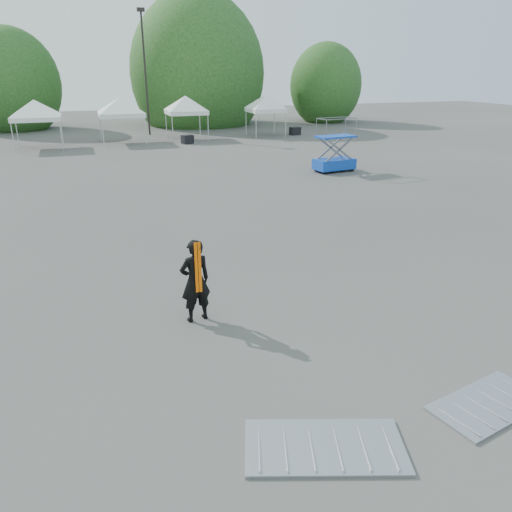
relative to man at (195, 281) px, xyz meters
name	(u,v)px	position (x,y,z in m)	size (l,w,h in m)	color
ground	(207,283)	(0.73, 1.97, -0.97)	(120.00, 120.00, 0.00)	#474442
light_pole_east	(145,66)	(3.73, 33.97, 4.54)	(0.60, 0.25, 9.80)	black
tree_mid_w	(11,85)	(-7.27, 41.97, 2.95)	(4.16, 4.16, 6.33)	#382314
tree_mid_e	(198,73)	(9.73, 40.97, 3.87)	(5.12, 5.12, 7.79)	#382314
tree_far_e	(325,85)	(22.73, 38.97, 2.65)	(3.84, 3.84, 5.84)	#382314
tent_d	(34,104)	(-4.70, 29.00, 2.08)	(4.60, 4.60, 3.88)	silver
tent_e	(120,101)	(1.19, 29.95, 2.08)	(4.63, 4.63, 3.88)	silver
tent_f	(186,99)	(6.21, 30.30, 2.08)	(4.24, 4.24, 3.88)	silver
tent_g	(266,98)	(12.83, 30.06, 2.08)	(3.92, 3.92, 3.88)	silver
man	(195,281)	(0.00, 0.00, 0.00)	(0.78, 0.59, 1.94)	black
scissor_lift	(335,145)	(11.12, 14.51, 0.48)	(2.36, 1.41, 2.88)	#0C33A1
barrier_left	(324,446)	(0.90, -4.71, -0.94)	(2.69, 1.93, 0.08)	#A3A7AB
barrier_mid	(488,404)	(4.03, -4.71, -0.94)	(2.24, 1.44, 0.07)	#A3A7AB
crate_mid	(187,139)	(5.68, 27.73, -0.66)	(0.81, 0.63, 0.63)	black
crate_east	(295,131)	(15.41, 29.80, -0.65)	(0.83, 0.65, 0.65)	black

